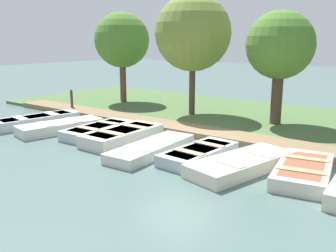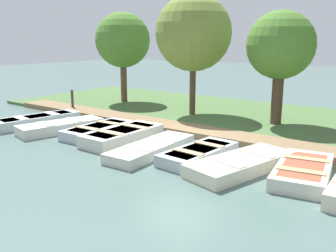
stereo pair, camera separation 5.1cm
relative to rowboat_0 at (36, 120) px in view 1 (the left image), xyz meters
The scene contains 15 objects.
ground_plane 6.23m from the rowboat_0, 100.25° to the left, with size 80.00×80.00×0.00m, color #4C6660.
shore_bank 8.66m from the rowboat_0, 134.89° to the left, with size 8.00×24.00×0.13m.
dock_walkway 6.67m from the rowboat_0, 113.18° to the left, with size 1.20×20.55×0.22m.
rowboat_0 is the anchor object (origin of this frame).
rowboat_1 1.60m from the rowboat_0, 87.60° to the left, with size 3.21×1.63×0.39m.
rowboat_2 3.12m from the rowboat_0, 97.41° to the left, with size 2.79×1.19×0.38m.
rowboat_3 4.42m from the rowboat_0, 93.95° to the left, with size 2.94×1.22×0.44m.
rowboat_4 6.00m from the rowboat_0, 88.90° to the left, with size 3.30×1.20×0.33m.
rowboat_5 7.45m from the rowboat_0, 91.74° to the left, with size 2.66×1.20×0.36m.
rowboat_6 8.82m from the rowboat_0, 90.96° to the left, with size 3.36×1.90×0.37m.
rowboat_7 10.28m from the rowboat_0, 93.17° to the left, with size 2.81×1.68×0.37m.
mooring_post_near 2.94m from the rowboat_0, 156.99° to the right, with size 0.12×0.12×1.05m.
park_tree_far_left 6.52m from the rowboat_0, behind, with size 2.77×2.77×4.68m.
park_tree_left 7.28m from the rowboat_0, 141.73° to the left, with size 3.19×3.19×5.18m.
park_tree_center 9.80m from the rowboat_0, 125.66° to the left, with size 2.54×2.54×4.39m.
Camera 1 is at (9.47, 6.71, 3.33)m, focal length 40.00 mm.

